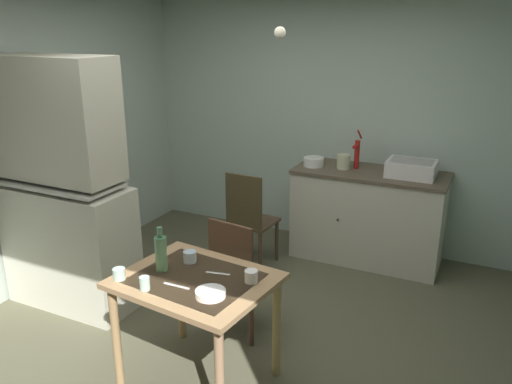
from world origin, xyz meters
The scene contains 21 objects.
ground_plane centered at (0.00, 0.00, 0.00)m, with size 5.19×5.19×0.00m, color brown.
wall_back centered at (0.00, 2.14, 1.33)m, with size 4.11×0.10×2.67m, color #B3C6B9.
wall_left centered at (-2.06, 0.00, 1.33)m, with size 0.10×4.29×2.67m, color #B5C2B8.
hutch_cabinet centered at (-1.44, -0.15, 0.96)m, with size 1.09×0.49×2.06m.
counter_cabinet centered at (0.58, 1.77, 0.46)m, with size 1.46×0.64×0.92m.
sink_basin centered at (0.95, 1.77, 1.00)m, with size 0.44×0.34×0.15m.
hand_pump centered at (0.41, 1.82, 1.09)m, with size 0.05×0.27×0.39m.
mixing_bowl_counter centered at (0.01, 1.72, 0.96)m, with size 0.20×0.20×0.09m, color white.
stoneware_crock centered at (0.30, 1.76, 0.99)m, with size 0.13×0.13×0.14m, color beige.
dining_table centered at (0.04, -0.56, 0.64)m, with size 1.02×0.86×0.76m.
chair_far_side centered at (0.04, 0.05, 0.49)m, with size 0.45×0.45×0.94m.
chair_by_counter centered at (-0.40, 1.09, 0.51)m, with size 0.42×0.42×0.96m.
serving_bowl_wide centered at (0.24, -0.72, 0.78)m, with size 0.18×0.18×0.04m, color white.
mug_dark centered at (-0.11, -0.38, 0.79)m, with size 0.09×0.09×0.08m, color #9EB2C6.
teacup_mint centered at (-0.15, -0.82, 0.80)m, with size 0.06×0.06×0.09m, color #ADD1C1.
mug_tall centered at (-0.38, -0.78, 0.79)m, with size 0.08×0.08×0.07m, color #ADD1C1.
teacup_cream centered at (0.38, -0.45, 0.80)m, with size 0.08×0.08×0.08m, color white.
glass_bottle centered at (-0.21, -0.56, 0.88)m, with size 0.08×0.08×0.30m.
table_knife centered at (-0.01, -0.70, 0.76)m, with size 0.18×0.02×0.01m, color silver.
teaspoon_near_bowl centered at (0.14, -0.45, 0.76)m, with size 0.16×0.02×0.01m, color beige.
pendant_bulb centered at (0.23, 0.30, 2.22)m, with size 0.08×0.08×0.08m, color #F9EFCC.
Camera 1 is at (1.64, -3.00, 2.29)m, focal length 35.90 mm.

